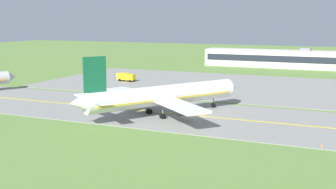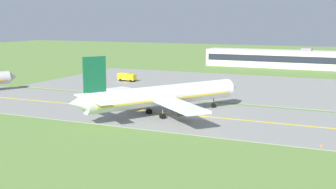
% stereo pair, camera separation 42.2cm
% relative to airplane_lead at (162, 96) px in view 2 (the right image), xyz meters
% --- Properties ---
extents(ground_plane, '(500.00, 500.00, 0.00)m').
position_rel_airplane_lead_xyz_m(ground_plane, '(5.96, 2.36, -4.13)').
color(ground_plane, olive).
extents(taxiway_strip, '(240.00, 28.00, 0.10)m').
position_rel_airplane_lead_xyz_m(taxiway_strip, '(5.96, 2.36, -4.08)').
color(taxiway_strip, gray).
rests_on(taxiway_strip, ground).
extents(apron_pad, '(140.00, 52.00, 0.10)m').
position_rel_airplane_lead_xyz_m(apron_pad, '(15.96, 44.36, -4.08)').
color(apron_pad, gray).
rests_on(apron_pad, ground).
extents(taxiway_centreline, '(220.00, 0.60, 0.01)m').
position_rel_airplane_lead_xyz_m(taxiway_centreline, '(5.96, 2.36, -4.03)').
color(taxiway_centreline, yellow).
rests_on(taxiway_centreline, taxiway_strip).
extents(airplane_lead, '(29.32, 35.11, 12.70)m').
position_rel_airplane_lead_xyz_m(airplane_lead, '(0.00, 0.00, 0.00)').
color(airplane_lead, white).
rests_on(airplane_lead, ground).
extents(service_truck_catering, '(6.17, 2.80, 2.60)m').
position_rel_airplane_lead_xyz_m(service_truck_catering, '(-30.29, 39.94, -2.60)').
color(service_truck_catering, yellow).
rests_on(service_truck_catering, ground).
extents(terminal_building, '(57.45, 10.15, 8.21)m').
position_rel_airplane_lead_xyz_m(terminal_building, '(5.99, 100.56, -0.61)').
color(terminal_building, beige).
rests_on(terminal_building, ground).
extents(traffic_cone_mid_edge, '(0.44, 0.44, 0.60)m').
position_rel_airplane_lead_xyz_m(traffic_cone_mid_edge, '(31.32, -10.29, -3.83)').
color(traffic_cone_mid_edge, orange).
rests_on(traffic_cone_mid_edge, ground).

